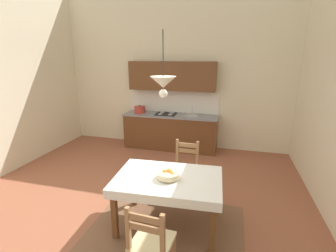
# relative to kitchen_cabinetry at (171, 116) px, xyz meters

# --- Properties ---
(ground_plane) EXTENTS (6.39, 6.93, 0.10)m
(ground_plane) POSITION_rel_kitchen_cabinetry_xyz_m (0.03, -2.89, -0.91)
(ground_plane) COLOR #99563D
(wall_back) EXTENTS (6.39, 0.12, 4.02)m
(wall_back) POSITION_rel_kitchen_cabinetry_xyz_m (0.03, 0.33, 1.16)
(wall_back) COLOR beige
(wall_back) RESTS_ON ground_plane
(area_rug) EXTENTS (2.10, 1.60, 0.01)m
(area_rug) POSITION_rel_kitchen_cabinetry_xyz_m (0.73, -3.11, -0.85)
(area_rug) COLOR brown
(area_rug) RESTS_ON ground_plane
(kitchen_cabinetry) EXTENTS (2.39, 0.63, 2.20)m
(kitchen_cabinetry) POSITION_rel_kitchen_cabinetry_xyz_m (0.00, 0.00, 0.00)
(kitchen_cabinetry) COLOR brown
(kitchen_cabinetry) RESTS_ON ground_plane
(dining_table) EXTENTS (1.49, 1.05, 0.75)m
(dining_table) POSITION_rel_kitchen_cabinetry_xyz_m (0.73, -3.01, -0.22)
(dining_table) COLOR brown
(dining_table) RESTS_ON ground_plane
(dining_chair_camera_side) EXTENTS (0.44, 0.44, 0.93)m
(dining_chair_camera_side) POSITION_rel_kitchen_cabinetry_xyz_m (0.78, -3.89, -0.41)
(dining_chair_camera_side) COLOR #D1BC89
(dining_chair_camera_side) RESTS_ON ground_plane
(dining_chair_kitchen_side) EXTENTS (0.44, 0.44, 0.93)m
(dining_chair_kitchen_side) POSITION_rel_kitchen_cabinetry_xyz_m (0.79, -2.10, -0.41)
(dining_chair_kitchen_side) COLOR #D1BC89
(dining_chair_kitchen_side) RESTS_ON ground_plane
(fruit_bowl) EXTENTS (0.30, 0.30, 0.12)m
(fruit_bowl) POSITION_rel_kitchen_cabinetry_xyz_m (0.74, -3.05, -0.04)
(fruit_bowl) COLOR beige
(fruit_bowl) RESTS_ON dining_table
(pendant_lamp) EXTENTS (0.32, 0.32, 0.80)m
(pendant_lamp) POSITION_rel_kitchen_cabinetry_xyz_m (0.66, -2.97, 1.15)
(pendant_lamp) COLOR black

